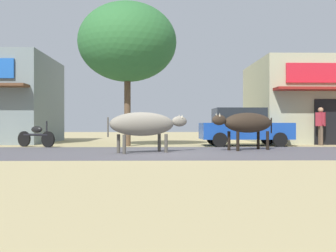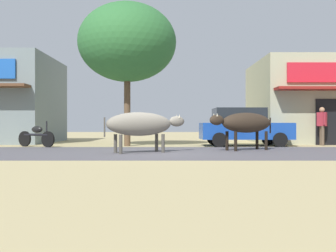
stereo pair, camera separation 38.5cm
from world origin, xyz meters
TOP-DOWN VIEW (x-y plane):
  - ground at (0.00, 0.00)m, footprint 80.00×80.00m
  - asphalt_road at (0.00, 0.00)m, footprint 72.00×6.35m
  - storefront_right_club at (8.98, 7.85)m, footprint 7.46×6.73m
  - roadside_tree at (-1.17, 3.99)m, footprint 4.23×4.23m
  - parked_hatchback_car at (3.86, 4.11)m, footprint 3.90×2.04m
  - parked_motorcycle at (-4.86, 3.29)m, footprint 1.77×0.95m
  - cow_near_brown at (-0.29, -0.19)m, footprint 2.73×1.69m
  - cow_far_dark at (3.37, 1.04)m, footprint 2.58×1.73m
  - pedestrian_by_shop at (7.44, 4.51)m, footprint 0.48×0.61m

SIDE VIEW (x-z plane):
  - ground at x=0.00m, z-range 0.00..0.00m
  - asphalt_road at x=0.00m, z-range 0.00..0.00m
  - parked_motorcycle at x=-4.86m, z-range -0.06..1.02m
  - parked_hatchback_car at x=3.86m, z-range 0.02..1.66m
  - cow_near_brown at x=-0.29m, z-range 0.27..1.59m
  - cow_far_dark at x=3.37m, z-range 0.30..1.65m
  - pedestrian_by_shop at x=7.44m, z-range 0.15..1.86m
  - storefront_right_club at x=8.98m, z-range 0.00..4.24m
  - roadside_tree at x=-1.17m, z-range 1.38..7.55m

